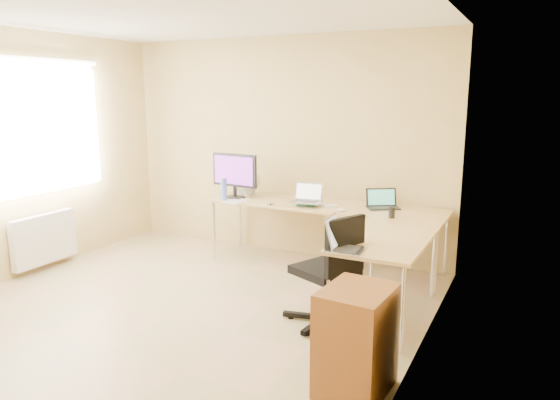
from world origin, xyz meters
The scene contains 24 objects.
floor centered at (0.00, 0.00, 0.00)m, with size 4.50×4.50×0.00m, color tan.
ceiling centered at (0.00, 0.00, 2.60)m, with size 4.50×4.50×0.00m, color white.
wall_back centered at (0.00, 2.25, 1.30)m, with size 4.50×4.50×0.00m, color tan.
wall_right centered at (2.10, 0.00, 1.30)m, with size 4.50×4.50×0.00m, color tan.
desk_main centered at (0.72, 1.85, 0.36)m, with size 2.65×0.70×0.73m, color tan.
desk_return centered at (1.70, 0.85, 0.36)m, with size 0.70×1.30×0.73m, color tan.
monitor centered at (-0.36, 1.73, 0.99)m, with size 0.61×0.20×0.52m, color black.
book_stack centered at (0.56, 1.77, 0.75)m, with size 0.20×0.27×0.05m, color #29786A.
laptop_center centered at (0.59, 1.66, 0.88)m, with size 0.32×0.24×0.21m, color #A9ACBE.
laptop_black centered at (1.36, 1.94, 0.83)m, with size 0.33×0.24×0.21m, color black.
keyboard centered at (0.70, 1.75, 0.74)m, with size 0.38×0.11×0.02m, color white.
mouse centered at (1.02, 1.59, 0.75)m, with size 0.10×0.06×0.04m, color beige.
mug centered at (-0.24, 1.80, 0.78)m, with size 0.10×0.10×0.09m, color silver.
cd_stack centered at (0.20, 1.55, 0.74)m, with size 0.12×0.12×0.03m, color white.
water_bottle centered at (-0.40, 1.55, 0.86)m, with size 0.07×0.07×0.25m, color #5378C0.
papers centered at (-0.24, 1.55, 0.73)m, with size 0.21×0.30×0.01m, color silver.
white_box centered at (-0.40, 1.99, 0.77)m, with size 0.20×0.15×0.07m, color silver.
desk_fan centered at (-0.27, 2.05, 0.86)m, with size 0.21×0.21×0.26m, color white.
black_cup centered at (1.55, 1.55, 0.78)m, with size 0.06×0.06×0.10m, color black.
laptop_return centered at (1.52, 0.32, 0.84)m, with size 0.26×0.33×0.22m, color #ABAABF.
office_chair centered at (1.27, 0.51, 0.50)m, with size 0.59×0.59×0.98m, color black.
cabinet centered at (1.85, -0.38, 0.36)m, with size 0.41×0.51×0.70m, color brown.
radiator centered at (-2.03, 0.40, 0.35)m, with size 0.09×0.80×0.55m, color white.
window centered at (-2.05, 0.40, 1.55)m, with size 0.10×1.80×1.40m, color white.
Camera 1 is at (2.81, -3.39, 1.93)m, focal length 33.34 mm.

